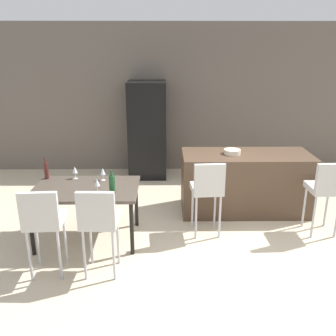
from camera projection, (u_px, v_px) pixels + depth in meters
ground_plane at (225, 245)px, 4.75m from camera, size 10.00×10.00×0.00m
back_wall at (204, 99)px, 7.30m from camera, size 10.00×0.12×2.90m
kitchen_island at (245, 182)px, 5.64m from camera, size 1.94×0.81×0.92m
bar_chair_left at (208, 187)px, 4.81m from camera, size 0.43×0.43×1.05m
bar_chair_middle at (326, 187)px, 4.83m from camera, size 0.41×0.41×1.05m
dining_table at (86, 192)px, 4.70m from camera, size 1.34×0.89×0.74m
dining_chair_near at (43, 219)px, 3.93m from camera, size 0.42×0.42×1.05m
dining_chair_far at (99, 219)px, 3.94m from camera, size 0.41×0.41×1.05m
wine_bottle_inner at (112, 184)px, 4.47m from camera, size 0.07×0.07×0.29m
wine_bottle_left at (46, 170)px, 4.96m from camera, size 0.06×0.06×0.31m
wine_glass_middle at (97, 183)px, 4.50m from camera, size 0.07×0.07×0.17m
wine_glass_right at (103, 172)px, 4.89m from camera, size 0.07×0.07×0.17m
wine_glass_far at (75, 170)px, 4.95m from camera, size 0.07×0.07×0.17m
refrigerator at (147, 130)px, 7.04m from camera, size 0.72×0.68×1.84m
fruit_bowl at (232, 152)px, 5.48m from camera, size 0.25×0.25×0.07m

